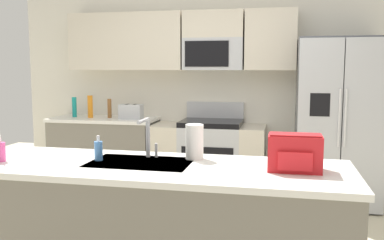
{
  "coord_description": "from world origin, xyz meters",
  "views": [
    {
      "loc": [
        0.8,
        -3.17,
        1.52
      ],
      "look_at": [
        -0.0,
        0.6,
        1.05
      ],
      "focal_mm": 39.65,
      "sensor_mm": 36.0,
      "label": 1
    }
  ],
  "objects_px": {
    "pepper_mill": "(109,108)",
    "soap_dispenser": "(98,150)",
    "backpack": "(295,152)",
    "range_oven": "(208,158)",
    "paper_towel_roll": "(194,142)",
    "toaster": "(131,112)",
    "refrigerator": "(337,122)",
    "sink_faucet": "(147,134)",
    "bottle_teal": "(74,107)",
    "bottle_orange": "(90,107)"
  },
  "relations": [
    {
      "from": "refrigerator",
      "to": "soap_dispenser",
      "type": "distance_m",
      "value": 2.91
    },
    {
      "from": "sink_faucet",
      "to": "paper_towel_roll",
      "type": "xyz_separation_m",
      "value": [
        0.33,
        0.04,
        -0.05
      ]
    },
    {
      "from": "range_oven",
      "to": "bottle_teal",
      "type": "xyz_separation_m",
      "value": [
        -1.74,
        -0.02,
        0.58
      ]
    },
    {
      "from": "range_oven",
      "to": "paper_towel_roll",
      "type": "distance_m",
      "value": 2.25
    },
    {
      "from": "range_oven",
      "to": "refrigerator",
      "type": "relative_size",
      "value": 0.74
    },
    {
      "from": "sink_faucet",
      "to": "paper_towel_roll",
      "type": "bearing_deg",
      "value": 6.85
    },
    {
      "from": "soap_dispenser",
      "to": "range_oven",
      "type": "bearing_deg",
      "value": 81.46
    },
    {
      "from": "bottle_teal",
      "to": "backpack",
      "type": "relative_size",
      "value": 0.8
    },
    {
      "from": "toaster",
      "to": "bottle_teal",
      "type": "xyz_separation_m",
      "value": [
        -0.78,
        0.03,
        0.04
      ]
    },
    {
      "from": "pepper_mill",
      "to": "paper_towel_roll",
      "type": "relative_size",
      "value": 1.0
    },
    {
      "from": "bottle_teal",
      "to": "paper_towel_roll",
      "type": "bearing_deg",
      "value": -46.73
    },
    {
      "from": "bottle_teal",
      "to": "backpack",
      "type": "distance_m",
      "value": 3.56
    },
    {
      "from": "range_oven",
      "to": "bottle_orange",
      "type": "height_order",
      "value": "bottle_orange"
    },
    {
      "from": "toaster",
      "to": "pepper_mill",
      "type": "distance_m",
      "value": 0.31
    },
    {
      "from": "bottle_orange",
      "to": "paper_towel_roll",
      "type": "xyz_separation_m",
      "value": [
        1.79,
        -2.12,
        -0.02
      ]
    },
    {
      "from": "refrigerator",
      "to": "bottle_orange",
      "type": "xyz_separation_m",
      "value": [
        -2.98,
        0.03,
        0.12
      ]
    },
    {
      "from": "refrigerator",
      "to": "pepper_mill",
      "type": "relative_size",
      "value": 7.73
    },
    {
      "from": "bottle_orange",
      "to": "backpack",
      "type": "relative_size",
      "value": 0.88
    },
    {
      "from": "backpack",
      "to": "pepper_mill",
      "type": "bearing_deg",
      "value": 133.09
    },
    {
      "from": "pepper_mill",
      "to": "soap_dispenser",
      "type": "distance_m",
      "value": 2.51
    },
    {
      "from": "paper_towel_roll",
      "to": "toaster",
      "type": "bearing_deg",
      "value": 120.43
    },
    {
      "from": "range_oven",
      "to": "paper_towel_roll",
      "type": "bearing_deg",
      "value": -82.71
    },
    {
      "from": "soap_dispenser",
      "to": "paper_towel_roll",
      "type": "distance_m",
      "value": 0.66
    },
    {
      "from": "sink_faucet",
      "to": "paper_towel_roll",
      "type": "distance_m",
      "value": 0.33
    },
    {
      "from": "toaster",
      "to": "soap_dispenser",
      "type": "relative_size",
      "value": 1.65
    },
    {
      "from": "pepper_mill",
      "to": "backpack",
      "type": "height_order",
      "value": "pepper_mill"
    },
    {
      "from": "toaster",
      "to": "range_oven",
      "type": "bearing_deg",
      "value": 3.13
    },
    {
      "from": "paper_towel_roll",
      "to": "refrigerator",
      "type": "bearing_deg",
      "value": 60.27
    },
    {
      "from": "paper_towel_roll",
      "to": "pepper_mill",
      "type": "bearing_deg",
      "value": 125.57
    },
    {
      "from": "paper_towel_roll",
      "to": "backpack",
      "type": "xyz_separation_m",
      "value": [
        0.67,
        -0.21,
        -0.0
      ]
    },
    {
      "from": "bottle_teal",
      "to": "range_oven",
      "type": "bearing_deg",
      "value": 0.61
    },
    {
      "from": "bottle_teal",
      "to": "backpack",
      "type": "xyz_separation_m",
      "value": [
        2.68,
        -2.35,
        -0.01
      ]
    },
    {
      "from": "refrigerator",
      "to": "bottle_teal",
      "type": "xyz_separation_m",
      "value": [
        -3.21,
        0.05,
        0.1
      ]
    },
    {
      "from": "refrigerator",
      "to": "bottle_orange",
      "type": "height_order",
      "value": "refrigerator"
    },
    {
      "from": "pepper_mill",
      "to": "bottle_teal",
      "type": "xyz_separation_m",
      "value": [
        -0.47,
        -0.02,
        0.01
      ]
    },
    {
      "from": "toaster",
      "to": "paper_towel_roll",
      "type": "bearing_deg",
      "value": -59.57
    },
    {
      "from": "bottle_teal",
      "to": "bottle_orange",
      "type": "height_order",
      "value": "bottle_orange"
    },
    {
      "from": "sink_faucet",
      "to": "refrigerator",
      "type": "bearing_deg",
      "value": 54.47
    },
    {
      "from": "backpack",
      "to": "sink_faucet",
      "type": "bearing_deg",
      "value": 170.43
    },
    {
      "from": "refrigerator",
      "to": "backpack",
      "type": "bearing_deg",
      "value": -102.87
    },
    {
      "from": "pepper_mill",
      "to": "soap_dispenser",
      "type": "bearing_deg",
      "value": -68.67
    },
    {
      "from": "range_oven",
      "to": "bottle_teal",
      "type": "relative_size",
      "value": 5.33
    },
    {
      "from": "bottle_orange",
      "to": "backpack",
      "type": "distance_m",
      "value": 3.38
    },
    {
      "from": "toaster",
      "to": "bottle_teal",
      "type": "relative_size",
      "value": 1.1
    },
    {
      "from": "bottle_teal",
      "to": "pepper_mill",
      "type": "bearing_deg",
      "value": 1.95
    },
    {
      "from": "pepper_mill",
      "to": "bottle_orange",
      "type": "bearing_deg",
      "value": -171.5
    },
    {
      "from": "backpack",
      "to": "range_oven",
      "type": "bearing_deg",
      "value": 111.76
    },
    {
      "from": "range_oven",
      "to": "pepper_mill",
      "type": "relative_size",
      "value": 5.68
    },
    {
      "from": "range_oven",
      "to": "pepper_mill",
      "type": "distance_m",
      "value": 1.39
    },
    {
      "from": "toaster",
      "to": "paper_towel_roll",
      "type": "relative_size",
      "value": 1.17
    }
  ]
}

